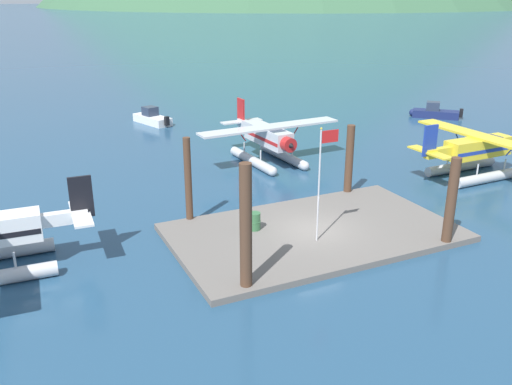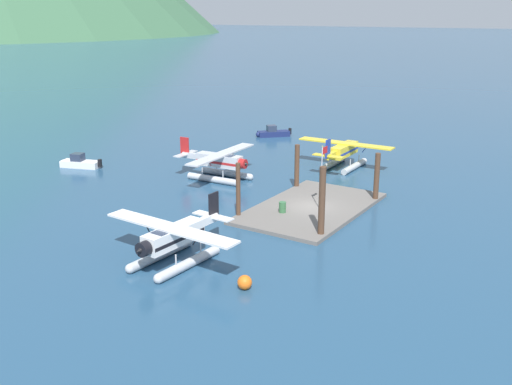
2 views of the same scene
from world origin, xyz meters
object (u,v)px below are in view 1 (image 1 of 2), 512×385
object	(u,v)px
fuel_drum	(255,221)
boat_white_open_north	(152,118)
flagpole	(322,171)
seaplane_silver_bow_right	(268,141)
boat_navy_open_east	(434,113)
seaplane_yellow_stbd_fwd	(478,153)

from	to	relation	value
fuel_drum	boat_white_open_north	size ratio (longest dim) A/B	0.19
fuel_drum	flagpole	bearing A→B (deg)	-46.56
fuel_drum	seaplane_silver_bow_right	distance (m)	12.29
fuel_drum	seaplane_silver_bow_right	xyz separation A→B (m)	(6.03, 10.68, 0.84)
flagpole	seaplane_silver_bow_right	bearing A→B (deg)	73.88
flagpole	boat_navy_open_east	distance (m)	31.57
flagpole	fuel_drum	bearing A→B (deg)	133.44
seaplane_silver_bow_right	boat_white_open_north	size ratio (longest dim) A/B	2.22
seaplane_silver_bow_right	flagpole	bearing A→B (deg)	-106.12
flagpole	seaplane_silver_bow_right	world-z (taller)	flagpole
flagpole	fuel_drum	size ratio (longest dim) A/B	6.18
fuel_drum	boat_navy_open_east	size ratio (longest dim) A/B	0.22
seaplane_silver_bow_right	seaplane_yellow_stbd_fwd	distance (m)	13.75
seaplane_silver_bow_right	boat_navy_open_east	size ratio (longest dim) A/B	2.57
fuel_drum	boat_navy_open_east	distance (m)	31.86
flagpole	seaplane_yellow_stbd_fwd	size ratio (longest dim) A/B	0.52
seaplane_silver_bow_right	boat_white_open_north	xyz separation A→B (m)	(-4.21, 15.53, -1.09)
seaplane_yellow_stbd_fwd	boat_white_open_north	distance (m)	28.34
fuel_drum	seaplane_yellow_stbd_fwd	xyz separation A→B (m)	(16.87, 2.22, 0.84)
flagpole	fuel_drum	xyz separation A→B (m)	(-2.26, 2.38, -2.98)
flagpole	seaplane_yellow_stbd_fwd	distance (m)	15.47
seaplane_yellow_stbd_fwd	flagpole	bearing A→B (deg)	-162.52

